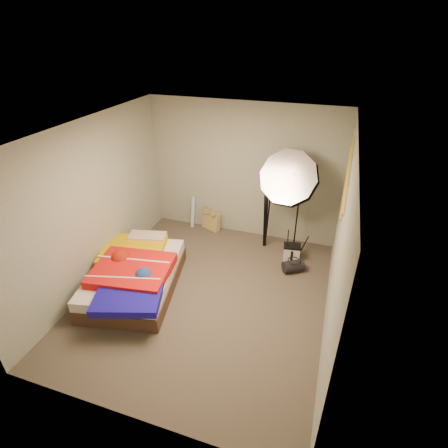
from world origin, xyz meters
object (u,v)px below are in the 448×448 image
at_px(tote_bag, 212,221).
at_px(duffel_bag, 293,266).
at_px(photo_umbrella, 289,179).
at_px(camera_tripod, 266,212).
at_px(camera_case, 292,253).
at_px(wrapping_roll, 193,212).
at_px(bed, 134,275).

height_order(tote_bag, duffel_bag, tote_bag).
distance_m(photo_umbrella, camera_tripod, 0.83).
bearing_deg(camera_case, photo_umbrella, 134.24).
bearing_deg(photo_umbrella, wrapping_roll, 167.86).
bearing_deg(tote_bag, camera_tripod, 9.87).
bearing_deg(duffel_bag, photo_umbrella, 87.18).
distance_m(camera_case, photo_umbrella, 1.32).
height_order(bed, photo_umbrella, photo_umbrella).
relative_size(wrapping_roll, photo_umbrella, 0.32).
height_order(wrapping_roll, duffel_bag, wrapping_roll).
distance_m(wrapping_roll, camera_case, 2.15).
bearing_deg(bed, wrapping_roll, 86.98).
distance_m(bed, camera_tripod, 2.48).
height_order(wrapping_roll, bed, wrapping_roll).
xyz_separation_m(tote_bag, photo_umbrella, (1.49, -0.41, 1.25)).
bearing_deg(duffel_bag, tote_bag, 121.64).
distance_m(wrapping_roll, bed, 2.07).
height_order(wrapping_roll, camera_tripod, camera_tripod).
xyz_separation_m(wrapping_roll, bed, (-0.11, -2.06, -0.06)).
height_order(duffel_bag, bed, bed).
height_order(tote_bag, wrapping_roll, wrapping_roll).
bearing_deg(camera_tripod, wrapping_roll, 170.36).
bearing_deg(tote_bag, wrapping_roll, -157.22).
bearing_deg(bed, camera_tripod, 47.68).
bearing_deg(camera_case, wrapping_roll, 156.29).
bearing_deg(photo_umbrella, tote_bag, 164.76).
bearing_deg(bed, photo_umbrella, 39.59).
xyz_separation_m(camera_case, photo_umbrella, (-0.18, 0.13, 1.30)).
distance_m(bed, photo_umbrella, 2.85).
xyz_separation_m(tote_bag, wrapping_roll, (-0.40, 0.00, 0.13)).
height_order(camera_case, camera_tripod, camera_tripod).
bearing_deg(tote_bag, photo_umbrella, 7.55).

